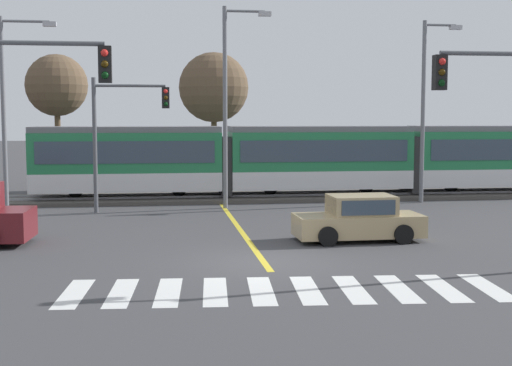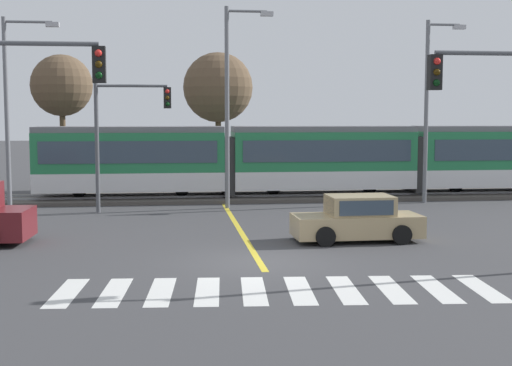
{
  "view_description": "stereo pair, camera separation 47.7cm",
  "coord_description": "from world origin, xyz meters",
  "px_view_note": "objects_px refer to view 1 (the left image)",
  "views": [
    {
      "loc": [
        -2.97,
        -19.67,
        4.16
      ],
      "look_at": [
        0.73,
        6.88,
        1.6
      ],
      "focal_mm": 50.0,
      "sensor_mm": 36.0,
      "label": 1
    },
    {
      "loc": [
        -2.5,
        -19.74,
        4.16
      ],
      "look_at": [
        0.73,
        6.88,
        1.6
      ],
      "focal_mm": 50.0,
      "sensor_mm": 36.0,
      "label": 2
    }
  ],
  "objects_px": {
    "bare_tree_east": "(214,88)",
    "street_lamp_west": "(9,101)",
    "light_rail_tram": "(319,157)",
    "sedan_crossing": "(359,220)",
    "traffic_light_near_left": "(10,113)",
    "bare_tree_west": "(57,86)",
    "street_lamp_centre": "(229,95)",
    "traffic_light_far_left": "(121,123)",
    "street_lamp_east": "(426,101)"
  },
  "relations": [
    {
      "from": "traffic_light_far_left",
      "to": "traffic_light_near_left",
      "type": "xyz_separation_m",
      "value": [
        -2.03,
        -12.75,
        0.39
      ]
    },
    {
      "from": "bare_tree_east",
      "to": "light_rail_tram",
      "type": "bearing_deg",
      "value": -46.34
    },
    {
      "from": "traffic_light_near_left",
      "to": "street_lamp_west",
      "type": "height_order",
      "value": "street_lamp_west"
    },
    {
      "from": "street_lamp_centre",
      "to": "bare_tree_west",
      "type": "distance_m",
      "value": 12.43
    },
    {
      "from": "bare_tree_west",
      "to": "light_rail_tram",
      "type": "bearing_deg",
      "value": -22.41
    },
    {
      "from": "sedan_crossing",
      "to": "traffic_light_far_left",
      "type": "height_order",
      "value": "traffic_light_far_left"
    },
    {
      "from": "street_lamp_centre",
      "to": "bare_tree_east",
      "type": "distance_m",
      "value": 8.5
    },
    {
      "from": "traffic_light_far_left",
      "to": "bare_tree_west",
      "type": "bearing_deg",
      "value": 111.96
    },
    {
      "from": "sedan_crossing",
      "to": "light_rail_tram",
      "type": "bearing_deg",
      "value": 83.21
    },
    {
      "from": "light_rail_tram",
      "to": "bare_tree_east",
      "type": "relative_size",
      "value": 3.66
    },
    {
      "from": "traffic_light_far_left",
      "to": "street_lamp_west",
      "type": "relative_size",
      "value": 0.69
    },
    {
      "from": "traffic_light_near_left",
      "to": "bare_tree_west",
      "type": "height_order",
      "value": "bare_tree_west"
    },
    {
      "from": "traffic_light_far_left",
      "to": "bare_tree_east",
      "type": "height_order",
      "value": "bare_tree_east"
    },
    {
      "from": "traffic_light_far_left",
      "to": "street_lamp_east",
      "type": "bearing_deg",
      "value": 6.42
    },
    {
      "from": "street_lamp_west",
      "to": "street_lamp_east",
      "type": "relative_size",
      "value": 0.97
    },
    {
      "from": "street_lamp_east",
      "to": "bare_tree_east",
      "type": "height_order",
      "value": "street_lamp_east"
    },
    {
      "from": "sedan_crossing",
      "to": "bare_tree_west",
      "type": "height_order",
      "value": "bare_tree_west"
    },
    {
      "from": "bare_tree_west",
      "to": "bare_tree_east",
      "type": "distance_m",
      "value": 8.62
    },
    {
      "from": "street_lamp_west",
      "to": "bare_tree_west",
      "type": "xyz_separation_m",
      "value": [
        0.86,
        8.6,
        0.98
      ]
    },
    {
      "from": "traffic_light_near_left",
      "to": "bare_tree_west",
      "type": "xyz_separation_m",
      "value": [
        -1.87,
        22.43,
        1.54
      ]
    },
    {
      "from": "street_lamp_centre",
      "to": "street_lamp_east",
      "type": "relative_size",
      "value": 1.04
    },
    {
      "from": "traffic_light_near_left",
      "to": "street_lamp_centre",
      "type": "bearing_deg",
      "value": 63.46
    },
    {
      "from": "bare_tree_east",
      "to": "street_lamp_west",
      "type": "bearing_deg",
      "value": -139.28
    },
    {
      "from": "traffic_light_far_left",
      "to": "street_lamp_west",
      "type": "xyz_separation_m",
      "value": [
        -4.76,
        1.07,
        0.96
      ]
    },
    {
      "from": "street_lamp_east",
      "to": "bare_tree_west",
      "type": "distance_m",
      "value": 19.82
    },
    {
      "from": "street_lamp_centre",
      "to": "street_lamp_east",
      "type": "bearing_deg",
      "value": 5.12
    },
    {
      "from": "street_lamp_centre",
      "to": "bare_tree_east",
      "type": "height_order",
      "value": "street_lamp_centre"
    },
    {
      "from": "sedan_crossing",
      "to": "bare_tree_east",
      "type": "height_order",
      "value": "bare_tree_east"
    },
    {
      "from": "traffic_light_near_left",
      "to": "traffic_light_far_left",
      "type": "bearing_deg",
      "value": 80.96
    },
    {
      "from": "traffic_light_far_left",
      "to": "street_lamp_east",
      "type": "distance_m",
      "value": 14.3
    },
    {
      "from": "light_rail_tram",
      "to": "sedan_crossing",
      "type": "height_order",
      "value": "light_rail_tram"
    },
    {
      "from": "sedan_crossing",
      "to": "bare_tree_west",
      "type": "distance_m",
      "value": 22.06
    },
    {
      "from": "street_lamp_centre",
      "to": "street_lamp_east",
      "type": "distance_m",
      "value": 9.5
    },
    {
      "from": "light_rail_tram",
      "to": "street_lamp_west",
      "type": "distance_m",
      "value": 14.91
    },
    {
      "from": "street_lamp_centre",
      "to": "bare_tree_east",
      "type": "relative_size",
      "value": 1.16
    },
    {
      "from": "traffic_light_near_left",
      "to": "street_lamp_west",
      "type": "distance_m",
      "value": 14.11
    },
    {
      "from": "sedan_crossing",
      "to": "traffic_light_far_left",
      "type": "xyz_separation_m",
      "value": [
        -8.11,
        8.13,
        3.11
      ]
    },
    {
      "from": "light_rail_tram",
      "to": "traffic_light_far_left",
      "type": "relative_size",
      "value": 4.88
    },
    {
      "from": "sedan_crossing",
      "to": "bare_tree_west",
      "type": "bearing_deg",
      "value": 124.02
    },
    {
      "from": "street_lamp_west",
      "to": "bare_tree_west",
      "type": "height_order",
      "value": "street_lamp_west"
    },
    {
      "from": "street_lamp_centre",
      "to": "bare_tree_east",
      "type": "bearing_deg",
      "value": 90.06
    },
    {
      "from": "light_rail_tram",
      "to": "street_lamp_west",
      "type": "xyz_separation_m",
      "value": [
        -14.34,
        -3.04,
        2.73
      ]
    },
    {
      "from": "light_rail_tram",
      "to": "traffic_light_near_left",
      "type": "xyz_separation_m",
      "value": [
        -11.6,
        -16.87,
        2.16
      ]
    },
    {
      "from": "traffic_light_far_left",
      "to": "street_lamp_east",
      "type": "xyz_separation_m",
      "value": [
        14.17,
        1.59,
        1.01
      ]
    },
    {
      "from": "street_lamp_west",
      "to": "street_lamp_centre",
      "type": "height_order",
      "value": "street_lamp_centre"
    },
    {
      "from": "sedan_crossing",
      "to": "bare_tree_west",
      "type": "relative_size",
      "value": 0.57
    },
    {
      "from": "bare_tree_west",
      "to": "bare_tree_east",
      "type": "relative_size",
      "value": 0.98
    },
    {
      "from": "street_lamp_centre",
      "to": "bare_tree_west",
      "type": "xyz_separation_m",
      "value": [
        -8.61,
        8.93,
        0.72
      ]
    },
    {
      "from": "light_rail_tram",
      "to": "street_lamp_east",
      "type": "height_order",
      "value": "street_lamp_east"
    },
    {
      "from": "street_lamp_west",
      "to": "street_lamp_east",
      "type": "distance_m",
      "value": 18.94
    }
  ]
}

